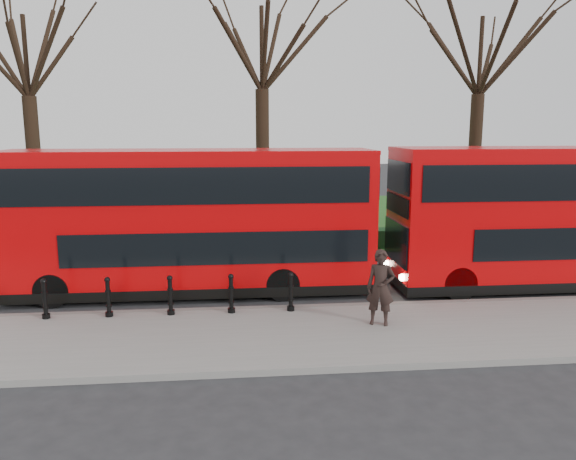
{
  "coord_description": "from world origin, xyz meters",
  "views": [
    {
      "loc": [
        0.61,
        -15.63,
        4.99
      ],
      "look_at": [
        2.22,
        0.5,
        2.0
      ],
      "focal_mm": 35.0,
      "sensor_mm": 36.0,
      "label": 1
    }
  ],
  "objects": [
    {
      "name": "ground",
      "position": [
        0.0,
        0.0,
        0.0
      ],
      "size": [
        120.0,
        120.0,
        0.0
      ],
      "primitive_type": "plane",
      "color": "#28282B",
      "rests_on": "ground"
    },
    {
      "name": "pavement",
      "position": [
        0.0,
        -3.0,
        0.07
      ],
      "size": [
        60.0,
        4.0,
        0.15
      ],
      "primitive_type": "cube",
      "color": "gray",
      "rests_on": "ground"
    },
    {
      "name": "kerb",
      "position": [
        0.0,
        -1.0,
        0.07
      ],
      "size": [
        60.0,
        0.25,
        0.16
      ],
      "primitive_type": "cube",
      "color": "slate",
      "rests_on": "ground"
    },
    {
      "name": "grass_verge",
      "position": [
        0.0,
        15.0,
        0.03
      ],
      "size": [
        60.0,
        18.0,
        0.06
      ],
      "primitive_type": "cube",
      "color": "#1D531B",
      "rests_on": "ground"
    },
    {
      "name": "hedge",
      "position": [
        0.0,
        6.8,
        0.4
      ],
      "size": [
        60.0,
        0.9,
        0.8
      ],
      "primitive_type": "cube",
      "color": "black",
      "rests_on": "ground"
    },
    {
      "name": "yellow_line_outer",
      "position": [
        0.0,
        -0.7,
        0.01
      ],
      "size": [
        60.0,
        0.1,
        0.01
      ],
      "primitive_type": "cube",
      "color": "yellow",
      "rests_on": "ground"
    },
    {
      "name": "yellow_line_inner",
      "position": [
        0.0,
        -0.5,
        0.01
      ],
      "size": [
        60.0,
        0.1,
        0.01
      ],
      "primitive_type": "cube",
      "color": "yellow",
      "rests_on": "ground"
    },
    {
      "name": "tree_left",
      "position": [
        -8.0,
        10.0,
        8.31
      ],
      "size": [
        7.32,
        7.32,
        11.43
      ],
      "color": "black",
      "rests_on": "ground"
    },
    {
      "name": "tree_mid",
      "position": [
        2.0,
        10.0,
        8.77
      ],
      "size": [
        7.72,
        7.72,
        12.06
      ],
      "color": "black",
      "rests_on": "ground"
    },
    {
      "name": "tree_right",
      "position": [
        12.0,
        10.0,
        8.56
      ],
      "size": [
        7.54,
        7.54,
        11.77
      ],
      "color": "black",
      "rests_on": "ground"
    },
    {
      "name": "bollard_row",
      "position": [
        -1.05,
        -1.35,
        0.65
      ],
      "size": [
        6.46,
        0.15,
        1.0
      ],
      "color": "black",
      "rests_on": "pavement"
    },
    {
      "name": "bus_lead",
      "position": [
        -0.64,
        1.1,
        2.18
      ],
      "size": [
        10.85,
        2.49,
        4.32
      ],
      "color": "#C70306",
      "rests_on": "ground"
    },
    {
      "name": "bus_rear",
      "position": [
        11.02,
        0.68,
        2.2
      ],
      "size": [
        10.98,
        2.52,
        4.37
      ],
      "color": "#C70306",
      "rests_on": "ground"
    },
    {
      "name": "pedestrian",
      "position": [
        4.2,
        -2.62,
        1.1
      ],
      "size": [
        0.8,
        0.66,
        1.89
      ],
      "primitive_type": "imported",
      "rotation": [
        0.0,
        0.0,
        -0.35
      ],
      "color": "black",
      "rests_on": "pavement"
    }
  ]
}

